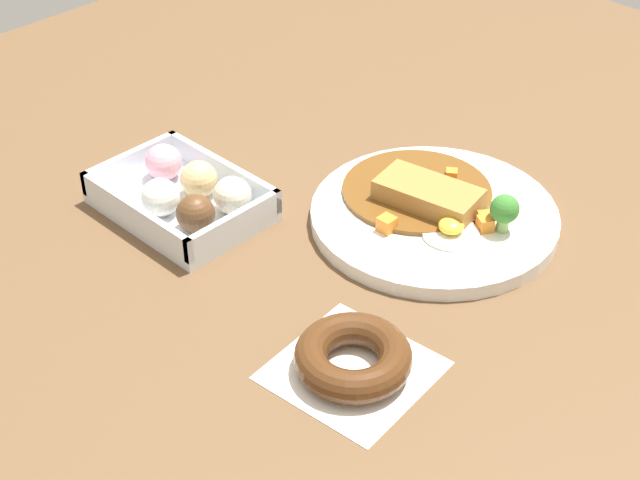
# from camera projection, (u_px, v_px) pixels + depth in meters

# --- Properties ---
(ground_plane) EXTENTS (1.60, 1.60, 0.00)m
(ground_plane) POSITION_uv_depth(u_px,v_px,m) (373.00, 232.00, 1.12)
(ground_plane) COLOR brown
(curry_plate) EXTENTS (0.29, 0.29, 0.06)m
(curry_plate) POSITION_uv_depth(u_px,v_px,m) (434.00, 212.00, 1.12)
(curry_plate) COLOR white
(curry_plate) RESTS_ON ground_plane
(donut_box) EXTENTS (0.20, 0.14, 0.06)m
(donut_box) POSITION_uv_depth(u_px,v_px,m) (185.00, 196.00, 1.14)
(donut_box) COLOR silver
(donut_box) RESTS_ON ground_plane
(chocolate_ring_donut) EXTENTS (0.16, 0.16, 0.04)m
(chocolate_ring_donut) POSITION_uv_depth(u_px,v_px,m) (353.00, 358.00, 0.92)
(chocolate_ring_donut) COLOR white
(chocolate_ring_donut) RESTS_ON ground_plane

